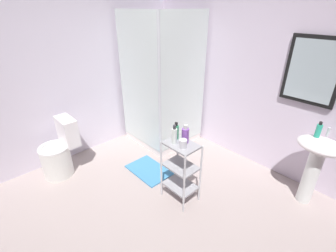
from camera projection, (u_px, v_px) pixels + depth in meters
The scene contains 14 objects.
ground_plane at pixel (152, 224), 2.48m from camera, with size 4.20×4.20×0.02m, color #A69692.
wall_back at pixel (261, 74), 3.02m from camera, with size 4.20×0.14×2.50m.
wall_left at pixel (59, 72), 3.11m from camera, with size 0.10×4.20×2.50m, color silver.
shower_stall at pixel (162, 116), 3.77m from camera, with size 0.92×0.92×2.00m.
pedestal_sink at pixel (316, 159), 2.52m from camera, with size 0.46×0.37×0.81m.
sink_faucet at pixel (328, 132), 2.46m from camera, with size 0.03×0.03×0.10m, color silver.
toilet at pixel (59, 153), 3.09m from camera, with size 0.37×0.49×0.76m.
storage_cart at pixel (181, 167), 2.62m from camera, with size 0.38×0.28×0.74m.
hand_soap_bottle at pixel (318, 130), 2.44m from camera, with size 0.05×0.05×0.17m.
body_wash_bottle_green at pixel (176, 132), 2.54m from camera, with size 0.06×0.06×0.19m.
lotion_bottle_white at pixel (174, 136), 2.45m from camera, with size 0.06×0.06×0.21m.
conditioner_bottle_purple at pixel (185, 135), 2.47m from camera, with size 0.08×0.08×0.21m.
rinse_cup at pixel (183, 144), 2.40m from camera, with size 0.08×0.08×0.09m, color silver.
bath_mat at pixel (149, 170), 3.26m from camera, with size 0.60×0.40×0.02m, color teal.
Camera 1 is at (1.39, -1.06, 2.04)m, focal length 25.25 mm.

